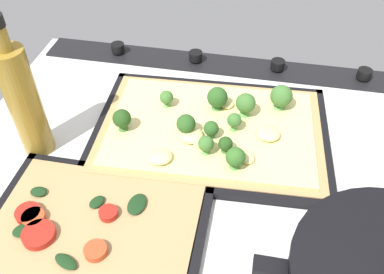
# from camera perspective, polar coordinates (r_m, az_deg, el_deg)

# --- Properties ---
(ground_plane) EXTENTS (0.85, 0.65, 0.03)m
(ground_plane) POSITION_cam_1_polar(r_m,az_deg,el_deg) (0.66, 3.15, -5.40)
(ground_plane) COLOR silver
(stove_control_panel) EXTENTS (0.81, 0.07, 0.03)m
(stove_control_panel) POSITION_cam_1_polar(r_m,az_deg,el_deg) (0.87, 6.10, 9.96)
(stove_control_panel) COLOR black
(stove_control_panel) RESTS_ON ground_plane
(baking_tray_front) EXTENTS (0.41, 0.29, 0.01)m
(baking_tray_front) POSITION_cam_1_polar(r_m,az_deg,el_deg) (0.70, 2.63, 0.58)
(baking_tray_front) COLOR black
(baking_tray_front) RESTS_ON ground_plane
(broccoli_pizza) EXTENTS (0.38, 0.27, 0.06)m
(broccoli_pizza) POSITION_cam_1_polar(r_m,az_deg,el_deg) (0.69, 2.93, 1.41)
(broccoli_pizza) COLOR tan
(broccoli_pizza) RESTS_ON baking_tray_front
(baking_tray_back) EXTENTS (0.30, 0.22, 0.01)m
(baking_tray_back) POSITION_cam_1_polar(r_m,az_deg,el_deg) (0.59, -13.29, -12.23)
(baking_tray_back) COLOR black
(baking_tray_back) RESTS_ON ground_plane
(veggie_pizza_back) EXTENTS (0.28, 0.19, 0.02)m
(veggie_pizza_back) POSITION_cam_1_polar(r_m,az_deg,el_deg) (0.59, -14.00, -11.87)
(veggie_pizza_back) COLOR tan
(veggie_pizza_back) RESTS_ON baking_tray_back
(oil_bottle) EXTENTS (0.05, 0.05, 0.24)m
(oil_bottle) POSITION_cam_1_polar(r_m,az_deg,el_deg) (0.67, -22.43, 4.75)
(oil_bottle) COLOR olive
(oil_bottle) RESTS_ON ground_plane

